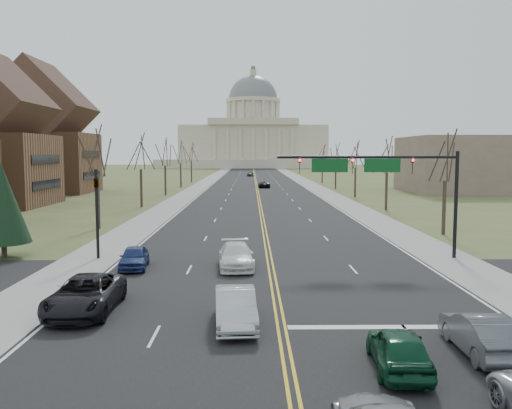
{
  "coord_description": "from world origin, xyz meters",
  "views": [
    {
      "loc": [
        -1.25,
        -22.43,
        7.1
      ],
      "look_at": [
        -0.83,
        20.26,
        3.0
      ],
      "focal_mm": 38.0,
      "sensor_mm": 36.0,
      "label": 1
    }
  ],
  "objects_px": {
    "signal_mast": "(381,173)",
    "car_far_sb": "(250,174)",
    "signal_left": "(97,204)",
    "car_sb_inner_lead": "(235,308)",
    "car_nb_outer_lead": "(481,333)",
    "car_sb_inner_second": "(236,256)",
    "car_sb_outer_second": "(134,257)",
    "car_nb_inner_lead": "(399,349)",
    "car_far_nb": "(264,184)",
    "car_sb_outer_lead": "(85,295)"
  },
  "relations": [
    {
      "from": "signal_mast",
      "to": "signal_left",
      "type": "height_order",
      "value": "signal_mast"
    },
    {
      "from": "signal_left",
      "to": "car_sb_inner_second",
      "type": "relative_size",
      "value": 1.17
    },
    {
      "from": "car_sb_outer_second",
      "to": "car_nb_inner_lead",
      "type": "bearing_deg",
      "value": -57.83
    },
    {
      "from": "signal_left",
      "to": "car_far_nb",
      "type": "relative_size",
      "value": 1.26
    },
    {
      "from": "car_nb_outer_lead",
      "to": "signal_left",
      "type": "bearing_deg",
      "value": -43.32
    },
    {
      "from": "car_sb_outer_second",
      "to": "car_far_sb",
      "type": "xyz_separation_m",
      "value": [
        6.99,
        129.84,
        0.01
      ]
    },
    {
      "from": "car_nb_inner_lead",
      "to": "car_sb_inner_second",
      "type": "relative_size",
      "value": 0.81
    },
    {
      "from": "car_sb_outer_lead",
      "to": "car_sb_inner_second",
      "type": "xyz_separation_m",
      "value": [
        6.47,
        9.3,
        -0.05
      ]
    },
    {
      "from": "signal_left",
      "to": "car_nb_outer_lead",
      "type": "relative_size",
      "value": 1.34
    },
    {
      "from": "car_nb_outer_lead",
      "to": "car_sb_inner_second",
      "type": "relative_size",
      "value": 0.87
    },
    {
      "from": "car_sb_inner_lead",
      "to": "car_sb_outer_second",
      "type": "bearing_deg",
      "value": 116.1
    },
    {
      "from": "car_nb_inner_lead",
      "to": "car_sb_inner_second",
      "type": "distance_m",
      "value": 16.87
    },
    {
      "from": "car_sb_inner_lead",
      "to": "car_sb_inner_second",
      "type": "distance_m",
      "value": 11.3
    },
    {
      "from": "car_sb_outer_second",
      "to": "car_far_nb",
      "type": "bearing_deg",
      "value": 77.53
    },
    {
      "from": "car_sb_outer_lead",
      "to": "car_far_sb",
      "type": "relative_size",
      "value": 1.4
    },
    {
      "from": "car_far_sb",
      "to": "car_sb_inner_lead",
      "type": "bearing_deg",
      "value": -84.25
    },
    {
      "from": "car_sb_inner_lead",
      "to": "car_sb_inner_second",
      "type": "bearing_deg",
      "value": 87.19
    },
    {
      "from": "signal_mast",
      "to": "signal_left",
      "type": "bearing_deg",
      "value": 180.0
    },
    {
      "from": "signal_mast",
      "to": "car_far_nb",
      "type": "xyz_separation_m",
      "value": [
        -5.99,
        73.63,
        -5.09
      ]
    },
    {
      "from": "car_nb_inner_lead",
      "to": "car_sb_outer_second",
      "type": "xyz_separation_m",
      "value": [
        -11.99,
        15.74,
        -0.03
      ]
    },
    {
      "from": "car_sb_inner_second",
      "to": "car_far_nb",
      "type": "bearing_deg",
      "value": 83.68
    },
    {
      "from": "signal_mast",
      "to": "car_far_sb",
      "type": "distance_m",
      "value": 127.15
    },
    {
      "from": "car_far_nb",
      "to": "car_sb_outer_second",
      "type": "bearing_deg",
      "value": 79.69
    },
    {
      "from": "signal_mast",
      "to": "car_sb_outer_lead",
      "type": "xyz_separation_m",
      "value": [
        -16.07,
        -12.29,
        -4.95
      ]
    },
    {
      "from": "signal_mast",
      "to": "signal_left",
      "type": "relative_size",
      "value": 2.02
    },
    {
      "from": "car_nb_inner_lead",
      "to": "car_sb_outer_second",
      "type": "bearing_deg",
      "value": -48.45
    },
    {
      "from": "signal_mast",
      "to": "car_sb_inner_lead",
      "type": "height_order",
      "value": "signal_mast"
    },
    {
      "from": "signal_mast",
      "to": "car_nb_inner_lead",
      "type": "height_order",
      "value": "signal_mast"
    },
    {
      "from": "car_sb_inner_second",
      "to": "car_far_nb",
      "type": "xyz_separation_m",
      "value": [
        3.61,
        76.61,
        -0.08
      ]
    },
    {
      "from": "car_nb_inner_lead",
      "to": "signal_left",
      "type": "bearing_deg",
      "value": -47.09
    },
    {
      "from": "signal_mast",
      "to": "car_sb_inner_lead",
      "type": "xyz_separation_m",
      "value": [
        -9.33,
        -14.27,
        -4.99
      ]
    },
    {
      "from": "signal_mast",
      "to": "signal_left",
      "type": "distance_m",
      "value": 19.06
    },
    {
      "from": "car_sb_outer_second",
      "to": "car_nb_outer_lead",
      "type": "bearing_deg",
      "value": -48.33
    },
    {
      "from": "car_sb_inner_lead",
      "to": "car_far_sb",
      "type": "bearing_deg",
      "value": 85.61
    },
    {
      "from": "car_nb_inner_lead",
      "to": "car_sb_outer_lead",
      "type": "bearing_deg",
      "value": -24.01
    },
    {
      "from": "car_nb_outer_lead",
      "to": "car_far_nb",
      "type": "height_order",
      "value": "car_nb_outer_lead"
    },
    {
      "from": "signal_mast",
      "to": "car_far_nb",
      "type": "height_order",
      "value": "signal_mast"
    },
    {
      "from": "car_nb_inner_lead",
      "to": "car_nb_outer_lead",
      "type": "bearing_deg",
      "value": -152.86
    },
    {
      "from": "car_nb_inner_lead",
      "to": "car_nb_outer_lead",
      "type": "distance_m",
      "value": 3.58
    },
    {
      "from": "signal_left",
      "to": "car_sb_inner_second",
      "type": "bearing_deg",
      "value": -17.71
    },
    {
      "from": "car_sb_outer_second",
      "to": "signal_left",
      "type": "bearing_deg",
      "value": 129.68
    },
    {
      "from": "car_sb_inner_second",
      "to": "car_far_sb",
      "type": "height_order",
      "value": "car_sb_inner_second"
    },
    {
      "from": "car_sb_inner_second",
      "to": "car_far_nb",
      "type": "distance_m",
      "value": 76.69
    },
    {
      "from": "car_far_sb",
      "to": "signal_mast",
      "type": "bearing_deg",
      "value": -80.06
    },
    {
      "from": "car_sb_outer_lead",
      "to": "car_far_nb",
      "type": "bearing_deg",
      "value": 82.9
    },
    {
      "from": "car_sb_inner_lead",
      "to": "car_far_sb",
      "type": "xyz_separation_m",
      "value": [
        0.46,
        141.01,
        -0.07
      ]
    },
    {
      "from": "car_nb_outer_lead",
      "to": "car_sb_inner_lead",
      "type": "bearing_deg",
      "value": -19.74
    },
    {
      "from": "car_nb_outer_lead",
      "to": "signal_mast",
      "type": "bearing_deg",
      "value": -91.67
    },
    {
      "from": "car_nb_inner_lead",
      "to": "car_nb_outer_lead",
      "type": "height_order",
      "value": "car_nb_outer_lead"
    },
    {
      "from": "signal_left",
      "to": "car_sb_inner_lead",
      "type": "relative_size",
      "value": 1.3
    }
  ]
}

